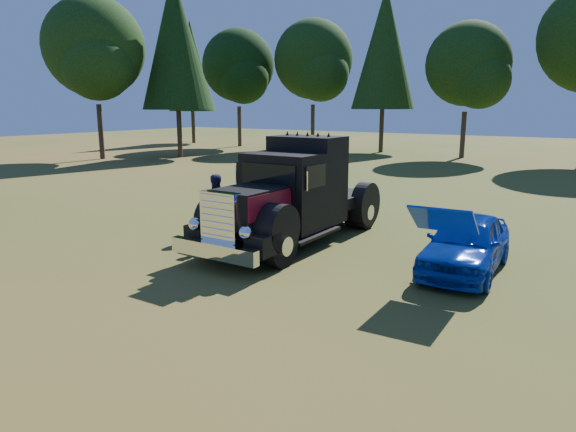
# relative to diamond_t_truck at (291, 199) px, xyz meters

# --- Properties ---
(ground) EXTENTS (120.00, 120.00, 0.00)m
(ground) POSITION_rel_diamond_t_truck_xyz_m (1.41, -1.76, -1.28)
(ground) COLOR #2A5017
(ground) RESTS_ON ground
(treeline) EXTENTS (72.10, 24.04, 13.84)m
(treeline) POSITION_rel_diamond_t_truck_xyz_m (-3.20, 25.43, 6.49)
(treeline) COLOR #2D2116
(treeline) RESTS_ON ground
(diamond_t_truck) EXTENTS (3.38, 7.16, 3.00)m
(diamond_t_truck) POSITION_rel_diamond_t_truck_xyz_m (0.00, 0.00, 0.00)
(diamond_t_truck) COLOR black
(diamond_t_truck) RESTS_ON ground
(hotrod_coupe) EXTENTS (1.81, 4.24, 1.89)m
(hotrod_coupe) POSITION_rel_diamond_t_truck_xyz_m (4.88, 0.10, -0.59)
(hotrod_coupe) COLOR #082FB6
(hotrod_coupe) RESTS_ON ground
(spectator_near) EXTENTS (0.56, 0.68, 1.60)m
(spectator_near) POSITION_rel_diamond_t_truck_xyz_m (-1.39, -1.13, -0.48)
(spectator_near) COLOR navy
(spectator_near) RESTS_ON ground
(spectator_far) EXTENTS (1.02, 1.11, 1.83)m
(spectator_far) POSITION_rel_diamond_t_truck_xyz_m (-2.44, -0.33, -0.36)
(spectator_far) COLOR #1B2B3F
(spectator_far) RESTS_ON ground
(distant_teal_car) EXTENTS (2.86, 4.37, 1.36)m
(distant_teal_car) POSITION_rel_diamond_t_truck_xyz_m (-13.01, 21.12, -0.60)
(distant_teal_car) COLOR #09313A
(distant_teal_car) RESTS_ON ground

